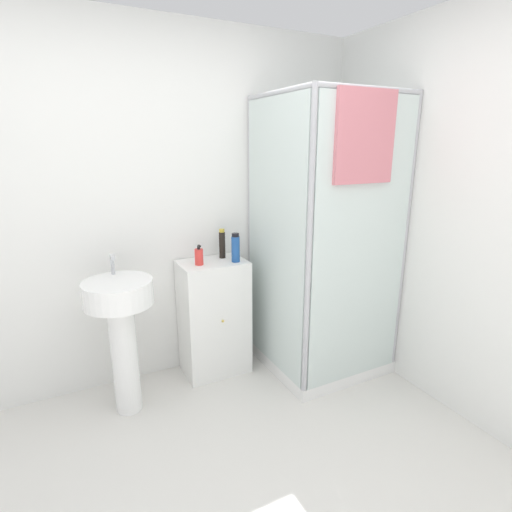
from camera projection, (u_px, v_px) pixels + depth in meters
The scene contains 7 objects.
wall_back at pixel (138, 211), 2.76m from camera, with size 6.40×0.06×2.50m, color white.
shower_enclosure at pixel (320, 297), 3.00m from camera, with size 0.84×0.87×2.03m.
vanity_cabinet at pixel (214, 317), 3.00m from camera, with size 0.48×0.36×0.88m.
sink at pixel (121, 322), 2.49m from camera, with size 0.42×0.42×1.03m.
soap_dispenser at pixel (199, 257), 2.80m from camera, with size 0.06×0.06×0.15m.
shampoo_bottle_tall_black at pixel (222, 244), 2.95m from camera, with size 0.05×0.05×0.22m.
shampoo_bottle_blue at pixel (236, 248), 2.86m from camera, with size 0.06×0.06×0.21m.
Camera 1 is at (-0.52, -1.11, 1.70)m, focal length 28.00 mm.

